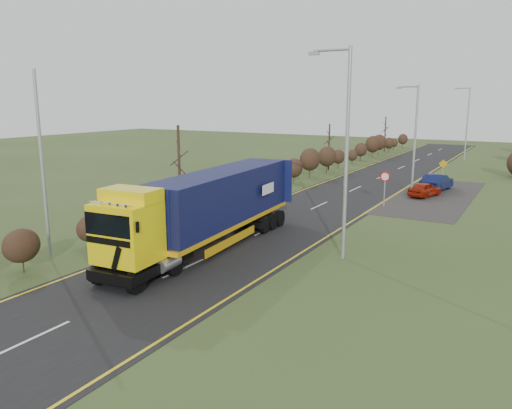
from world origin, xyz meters
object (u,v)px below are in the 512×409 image
at_px(speed_sign, 385,182).
at_px(car_red_hatchback, 425,189).
at_px(car_blue_sedan, 437,182).
at_px(lorry, 210,205).
at_px(streetlight_near, 344,145).

bearing_deg(speed_sign, car_red_hatchback, 72.46).
height_order(car_red_hatchback, car_blue_sedan, car_blue_sedan).
relative_size(lorry, car_red_hatchback, 4.26).
xyz_separation_m(car_red_hatchback, streetlight_near, (-0.27, -18.30, 4.98)).
distance_m(lorry, speed_sign, 15.54).
bearing_deg(car_blue_sedan, car_red_hatchback, 93.34).
bearing_deg(car_blue_sedan, streetlight_near, 97.15).
xyz_separation_m(car_red_hatchback, speed_sign, (-1.73, -5.49, 1.25)).
bearing_deg(car_blue_sedan, speed_sign, 85.61).
bearing_deg(lorry, car_red_hatchback, 66.96).
bearing_deg(streetlight_near, car_red_hatchback, 89.14).
xyz_separation_m(lorry, car_red_hatchback, (6.73, 20.19, -1.71)).
bearing_deg(car_red_hatchback, car_blue_sedan, -78.64).
distance_m(car_red_hatchback, streetlight_near, 18.97).
distance_m(streetlight_near, speed_sign, 13.42).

